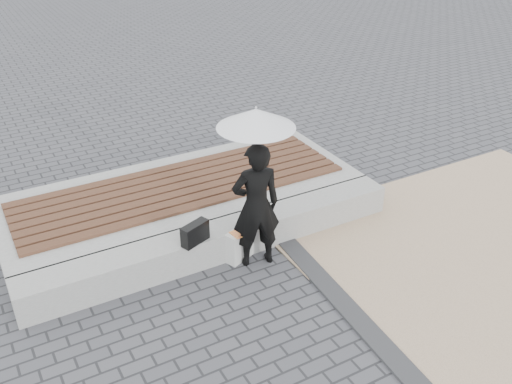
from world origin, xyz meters
TOP-DOWN VIEW (x-y plane):
  - ground at (0.00, 0.00)m, footprint 80.00×80.00m
  - edging_band at (0.75, -0.50)m, footprint 0.61×5.20m
  - seating_ledge at (0.00, 1.60)m, footprint 5.00×0.45m
  - timber_platform at (0.00, 2.80)m, footprint 5.00×2.00m
  - timber_decking at (0.00, 2.80)m, footprint 4.60×1.40m
  - woman at (0.33, 1.23)m, footprint 0.66×0.51m
  - parasol at (0.33, 1.23)m, footprint 0.89×0.89m
  - handbag at (-0.39, 1.44)m, footprint 0.39×0.26m
  - canvas_tote at (0.19, 1.39)m, footprint 0.43×0.30m
  - magazine at (0.19, 1.34)m, footprint 0.28×0.22m

SIDE VIEW (x-z plane):
  - ground at x=0.00m, z-range 0.00..0.00m
  - edging_band at x=0.75m, z-range 0.00..0.04m
  - seating_ledge at x=0.00m, z-range 0.00..0.40m
  - timber_platform at x=0.00m, z-range 0.00..0.40m
  - canvas_tote at x=0.19m, z-range 0.00..0.41m
  - magazine at x=0.19m, z-range 0.41..0.42m
  - timber_decking at x=0.00m, z-range 0.40..0.44m
  - handbag at x=-0.39m, z-range 0.40..0.66m
  - woman at x=0.33m, z-range 0.00..1.63m
  - parasol at x=0.33m, z-range 1.36..2.50m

